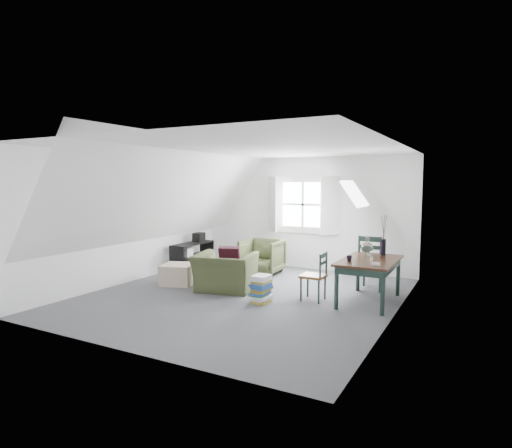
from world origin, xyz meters
The scene contains 24 objects.
floor centered at (0.00, 0.00, 0.00)m, with size 5.50×5.50×0.00m, color #4F4F54.
ceiling centered at (0.00, 0.00, 2.50)m, with size 5.50×5.50×0.00m, color white.
wall_back centered at (0.00, 2.75, 1.25)m, with size 5.00×5.00×0.00m, color white.
wall_front centered at (0.00, -2.75, 1.25)m, with size 5.00×5.00×0.00m, color white.
wall_left centered at (-2.50, 0.00, 1.25)m, with size 5.50×5.50×0.00m, color white.
wall_right centered at (2.50, 0.00, 1.25)m, with size 5.50×5.50×0.00m, color white.
slope_left centered at (-1.55, 0.00, 1.78)m, with size 5.50×5.50×0.00m, color white.
slope_right centered at (1.55, 0.00, 1.78)m, with size 5.50×5.50×0.00m, color white.
dormer_window centered at (0.00, 2.68, 1.45)m, with size 1.71×0.35×1.30m.
skylight centered at (1.55, 1.30, 1.75)m, with size 0.55×0.75×0.04m, color white.
armchair_near centered at (-0.48, 0.18, 0.00)m, with size 1.03×0.90×0.67m, color #3D4426.
armchair_far centered at (-0.54, 1.75, 0.00)m, with size 0.79×0.82×0.74m, color #3D4426.
throw_pillow centered at (-0.48, 0.33, 0.60)m, with size 0.37×0.11×0.37m, color #330E1A.
ottoman centered at (-1.52, 0.15, 0.19)m, with size 0.58×0.58×0.39m, color #C6B099.
dining_table centered at (1.99, 0.64, 0.61)m, with size 0.84×1.41×0.70m.
demijohn centered at (1.84, 1.09, 0.82)m, with size 0.20×0.20×0.29m.
vase_twigs centered at (2.09, 1.19, 0.86)m, with size 0.09×0.10×0.69m.
cup centered at (1.74, 0.34, 0.70)m, with size 0.09×0.09×0.09m, color black.
paper_box centered at (2.19, 0.19, 0.72)m, with size 0.11×0.08×0.04m, color white.
dining_chair_far centered at (1.84, 1.46, 0.52)m, with size 0.47×0.47×1.00m.
dining_chair_near centered at (1.19, 0.32, 0.42)m, with size 0.38×0.38×0.81m.
media_shelf centered at (-2.16, 1.43, 0.27)m, with size 0.38×1.15×0.59m.
electronics_box centered at (-2.16, 1.72, 0.68)m, with size 0.20×0.27×0.22m, color black.
magazine_stack centered at (0.46, -0.21, 0.22)m, with size 0.33×0.39×0.44m.
Camera 1 is at (3.59, -6.24, 1.94)m, focal length 30.00 mm.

